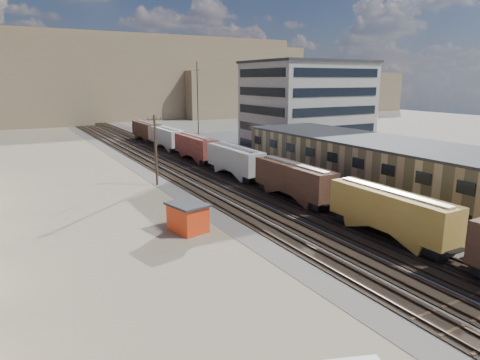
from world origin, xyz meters
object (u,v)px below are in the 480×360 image
freight_train (261,168)px  maintenance_shed (188,217)px  parked_car_blue (354,165)px  utility_pole_north (156,149)px

freight_train → maintenance_shed: size_ratio=26.42×
freight_train → parked_car_blue: freight_train is taller
freight_train → maintenance_shed: bearing=-143.8°
utility_pole_north → parked_car_blue: size_ratio=2.03×
maintenance_shed → parked_car_blue: size_ratio=0.92×
utility_pole_north → maintenance_shed: utility_pole_north is taller
utility_pole_north → maintenance_shed: size_ratio=2.21×
freight_train → utility_pole_north: 15.07m
utility_pole_north → parked_car_blue: (32.53, -5.57, -4.62)m
utility_pole_north → maintenance_shed: 20.59m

